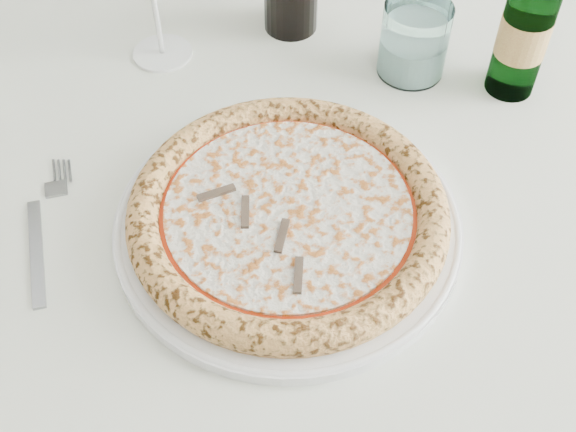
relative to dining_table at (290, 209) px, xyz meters
name	(u,v)px	position (x,y,z in m)	size (l,w,h in m)	color
dining_table	(290,209)	(0.00, 0.00, 0.00)	(1.51, 0.95, 0.76)	brown
plate	(288,223)	(0.00, -0.10, 0.10)	(0.36, 0.36, 0.02)	white
pizza	(288,212)	(0.00, -0.10, 0.11)	(0.33, 0.33, 0.03)	tan
fork	(43,231)	(-0.25, -0.11, 0.09)	(0.05, 0.19, 0.00)	gray
tumbler	(414,44)	(0.15, 0.16, 0.13)	(0.08, 0.08, 0.09)	white
beer_bottle	(527,25)	(0.26, 0.13, 0.18)	(0.06, 0.06, 0.23)	#26572B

